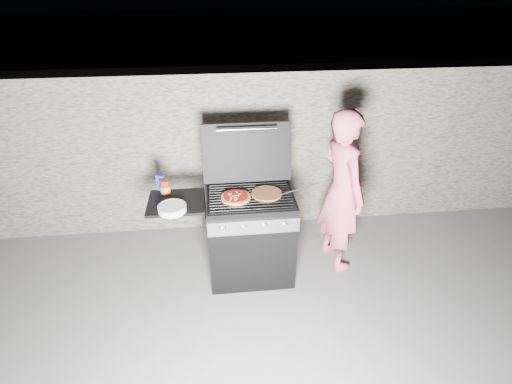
{
  "coord_description": "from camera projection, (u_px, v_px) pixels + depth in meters",
  "views": [
    {
      "loc": [
        -0.29,
        -3.09,
        2.77
      ],
      "look_at": [
        0.05,
        0.0,
        0.95
      ],
      "focal_mm": 28.0,
      "sensor_mm": 36.0,
      "label": 1
    }
  ],
  "objects": [
    {
      "name": "stone_wall",
      "position": [
        242.0,
        150.0,
        4.52
      ],
      "size": [
        8.0,
        0.35,
        1.8
      ],
      "primitive_type": "cube",
      "color": "gray",
      "rests_on": "ground"
    },
    {
      "name": "sauce_jar",
      "position": [
        165.0,
        187.0,
        3.64
      ],
      "size": [
        0.1,
        0.1,
        0.14
      ],
      "primitive_type": "cylinder",
      "rotation": [
        0.0,
        0.0,
        0.08
      ],
      "color": "maroon",
      "rests_on": "gas_grill"
    },
    {
      "name": "person",
      "position": [
        342.0,
        191.0,
        3.85
      ],
      "size": [
        0.53,
        0.69,
        1.66
      ],
      "primitive_type": "imported",
      "rotation": [
        0.0,
        0.0,
        1.82
      ],
      "color": "#C5516A",
      "rests_on": "ground"
    },
    {
      "name": "tongs",
      "position": [
        299.0,
        189.0,
        3.64
      ],
      "size": [
        0.41,
        0.08,
        0.08
      ],
      "primitive_type": "cylinder",
      "rotation": [
        0.0,
        1.4,
        0.17
      ],
      "color": "black",
      "rests_on": "gas_grill"
    },
    {
      "name": "ground",
      "position": [
        251.0,
        272.0,
        4.08
      ],
      "size": [
        50.0,
        50.0,
        0.0
      ],
      "primitive_type": "plane",
      "color": "#575757"
    },
    {
      "name": "gas_grill",
      "position": [
        225.0,
        238.0,
        3.82
      ],
      "size": [
        1.34,
        0.79,
        0.91
      ],
      "primitive_type": null,
      "color": "black",
      "rests_on": "ground"
    },
    {
      "name": "plate_stack",
      "position": [
        172.0,
        208.0,
        3.4
      ],
      "size": [
        0.3,
        0.3,
        0.06
      ],
      "primitive_type": "cylinder",
      "rotation": [
        0.0,
        0.0,
        0.26
      ],
      "color": "silver",
      "rests_on": "gas_grill"
    },
    {
      "name": "pizza_plain",
      "position": [
        267.0,
        193.0,
        3.64
      ],
      "size": [
        0.29,
        0.29,
        0.01
      ],
      "primitive_type": "cylinder",
      "rotation": [
        0.0,
        0.0,
        0.03
      ],
      "color": "#B27C3F",
      "rests_on": "gas_grill"
    },
    {
      "name": "blue_carton",
      "position": [
        161.0,
        182.0,
        3.69
      ],
      "size": [
        0.08,
        0.07,
        0.16
      ],
      "primitive_type": "cube",
      "rotation": [
        0.0,
        0.0,
        -0.37
      ],
      "color": "#171AC3",
      "rests_on": "gas_grill"
    },
    {
      "name": "pizza_topped",
      "position": [
        236.0,
        197.0,
        3.58
      ],
      "size": [
        0.34,
        0.34,
        0.03
      ],
      "primitive_type": null,
      "rotation": [
        0.0,
        0.0,
        -0.33
      ],
      "color": "tan",
      "rests_on": "gas_grill"
    }
  ]
}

